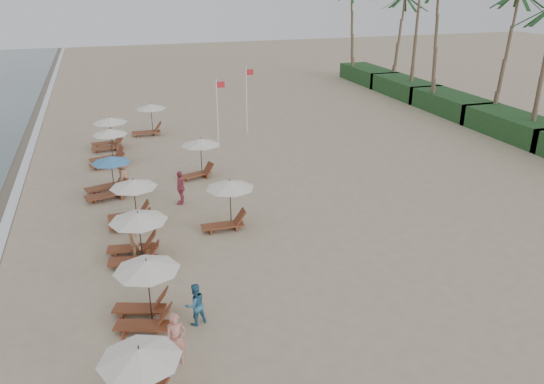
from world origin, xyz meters
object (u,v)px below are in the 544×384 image
object	(u,v)px
beachgoer_near	(176,339)
lounger_station_4	(107,179)
inland_station_1	(198,154)
inland_station_2	(148,117)
lounger_station_6	(108,133)
inland_station_0	(227,200)
beachgoer_far_b	(123,176)
lounger_station_2	(134,236)
lounger_station_3	(130,202)
flag_pole_near	(218,111)
beachgoer_mid_a	(195,304)
lounger_station_5	(107,148)
lounger_station_1	(143,291)
beachgoer_mid_b	(135,238)
beachgoer_far_a	(181,187)

from	to	relation	value
beachgoer_near	lounger_station_4	bearing A→B (deg)	97.62
inland_station_1	inland_station_2	distance (m)	10.11
lounger_station_6	inland_station_0	xyz separation A→B (m)	(4.78, -14.37, 0.30)
lounger_station_4	inland_station_1	xyz separation A→B (m)	(5.13, 1.31, 0.47)
inland_station_2	beachgoer_far_b	xyz separation A→B (m)	(-2.47, -11.07, -0.39)
lounger_station_2	lounger_station_6	xyz separation A→B (m)	(-0.51, 16.12, 0.01)
inland_station_0	inland_station_2	xyz separation A→B (m)	(-1.80, 17.03, -0.06)
lounger_station_3	flag_pole_near	xyz separation A→B (m)	(6.47, 10.23, 1.50)
inland_station_0	beachgoer_mid_a	world-z (taller)	inland_station_0
inland_station_0	flag_pole_near	distance (m)	12.25
lounger_station_5	flag_pole_near	size ratio (longest dim) A/B	0.54
lounger_station_2	inland_station_0	world-z (taller)	inland_station_0
lounger_station_1	flag_pole_near	distance (m)	19.43
lounger_station_6	beachgoer_mid_b	size ratio (longest dim) A/B	1.55
lounger_station_5	flag_pole_near	distance (m)	7.45
lounger_station_4	inland_station_2	size ratio (longest dim) A/B	0.96
lounger_station_5	lounger_station_3	bearing A→B (deg)	-85.40
beachgoer_mid_a	beachgoer_far_a	size ratio (longest dim) A/B	0.85
inland_station_0	beachgoer_mid_a	distance (m)	7.40
lounger_station_5	beachgoer_far_b	bearing A→B (deg)	-82.51
lounger_station_2	inland_station_2	xyz separation A→B (m)	(2.48, 18.78, 0.25)
lounger_station_2	inland_station_1	size ratio (longest dim) A/B	1.01
beachgoer_near	beachgoer_far_a	bearing A→B (deg)	82.19
beachgoer_far_b	lounger_station_3	bearing A→B (deg)	-161.38
lounger_station_2	inland_station_2	size ratio (longest dim) A/B	0.97
lounger_station_2	beachgoer_mid_b	xyz separation A→B (m)	(0.00, 0.22, -0.22)
inland_station_2	flag_pole_near	xyz separation A→B (m)	(4.09, -5.05, 1.29)
inland_station_2	beachgoer_mid_b	distance (m)	18.73
lounger_station_1	lounger_station_6	distance (m)	20.61
lounger_station_2	lounger_station_6	size ratio (longest dim) A/B	1.02
inland_station_2	beachgoer_near	distance (m)	25.72
lounger_station_1	beachgoer_mid_a	size ratio (longest dim) A/B	1.64
beachgoer_mid_b	flag_pole_near	distance (m)	15.12
lounger_station_6	beachgoer_near	xyz separation A→B (m)	(1.16, -23.00, -0.22)
lounger_station_5	inland_station_2	size ratio (longest dim) A/B	0.93
lounger_station_1	beachgoer_mid_b	distance (m)	4.73
beachgoer_mid_a	beachgoer_near	bearing A→B (deg)	44.71
inland_station_1	lounger_station_6	bearing A→B (deg)	123.31
lounger_station_3	inland_station_1	xyz separation A→B (m)	(4.19, 5.33, 0.30)
beachgoer_mid_a	inland_station_0	bearing A→B (deg)	-130.73
lounger_station_5	beachgoer_near	distance (m)	19.60
lounger_station_2	flag_pole_near	xyz separation A→B (m)	(6.56, 13.73, 1.54)
beachgoer_mid_a	beachgoer_far_a	xyz separation A→B (m)	(1.14, 10.32, 0.14)
beachgoer_mid_a	beachgoer_far_a	distance (m)	10.38
beachgoer_far_b	lounger_station_4	bearing A→B (deg)	119.95
beachgoer_mid_a	beachgoer_far_a	world-z (taller)	beachgoer_far_a
inland_station_1	beachgoer_far_b	distance (m)	4.45
lounger_station_4	inland_station_0	distance (m)	7.72
inland_station_0	flag_pole_near	world-z (taller)	flag_pole_near
inland_station_1	beachgoer_near	xyz separation A→B (m)	(-3.63, -15.71, -0.55)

